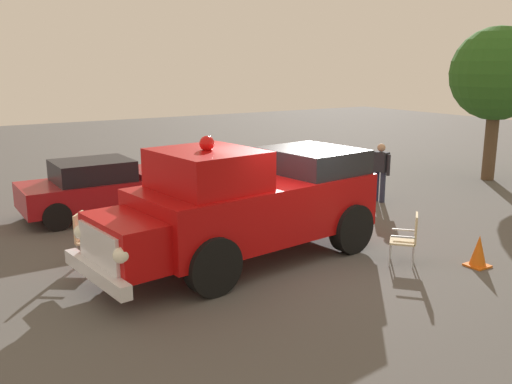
# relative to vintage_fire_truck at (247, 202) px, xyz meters

# --- Properties ---
(ground_plane) EXTENTS (60.00, 60.00, 0.00)m
(ground_plane) POSITION_rel_vintage_fire_truck_xyz_m (0.60, 0.63, -1.20)
(ground_plane) COLOR #514F4C
(vintage_fire_truck) EXTENTS (2.95, 6.17, 2.59)m
(vintage_fire_truck) POSITION_rel_vintage_fire_truck_xyz_m (0.00, 0.00, 0.00)
(vintage_fire_truck) COLOR black
(vintage_fire_truck) RESTS_ON ground
(classic_hot_rod) EXTENTS (1.92, 4.37, 1.46)m
(classic_hot_rod) POSITION_rel_vintage_fire_truck_xyz_m (-4.98, -1.27, -0.45)
(classic_hot_rod) COLOR black
(classic_hot_rod) RESTS_ON ground
(lawn_chair_by_car) EXTENTS (0.68, 0.69, 1.02)m
(lawn_chair_by_car) POSITION_rel_vintage_fire_truck_xyz_m (-1.55, -2.77, -0.61)
(lawn_chair_by_car) COLOR #B7BABF
(lawn_chair_by_car) RESTS_ON ground
(lawn_chair_spare) EXTENTS (0.69, 0.69, 1.02)m
(lawn_chair_spare) POSITION_rel_vintage_fire_truck_xyz_m (1.89, 2.57, -0.61)
(lawn_chair_spare) COLOR #B7BABF
(lawn_chair_spare) RESTS_ON ground
(spectator_standing) EXTENTS (0.65, 0.32, 1.68)m
(spectator_standing) POSITION_rel_vintage_fire_truck_xyz_m (-2.14, 5.74, -0.23)
(spectator_standing) COLOR #2D334C
(spectator_standing) RESTS_ON ground
(oak_tree_left) EXTENTS (3.05, 3.05, 5.08)m
(oak_tree_left) POSITION_rel_vintage_fire_truck_xyz_m (-2.43, 11.11, 2.32)
(oak_tree_left) COLOR brown
(oak_tree_left) RESTS_ON ground
(traffic_cone) EXTENTS (0.40, 0.40, 0.64)m
(traffic_cone) POSITION_rel_vintage_fire_truck_xyz_m (2.72, 3.62, -0.89)
(traffic_cone) COLOR orange
(traffic_cone) RESTS_ON ground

